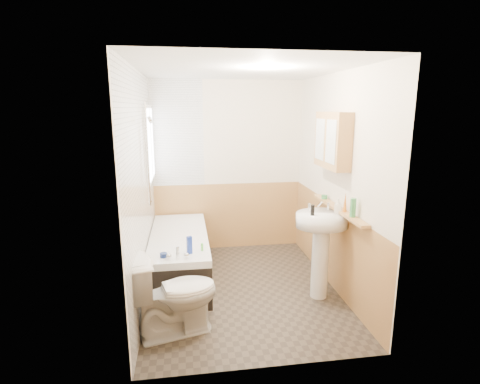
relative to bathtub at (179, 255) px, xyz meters
name	(u,v)px	position (x,y,z in m)	size (l,w,h in m)	color
floor	(242,289)	(0.73, -0.45, -0.30)	(2.80, 2.80, 0.00)	#312A22
ceiling	(242,69)	(0.73, -0.45, 2.20)	(2.80, 2.80, 0.00)	white
wall_back	(228,167)	(0.73, 0.96, 0.95)	(2.20, 0.02, 2.50)	#F1E1C7
wall_front	(270,224)	(0.73, -1.86, 0.95)	(2.20, 0.02, 2.50)	#F1E1C7
wall_left	(140,189)	(-0.38, -0.45, 0.95)	(0.02, 2.80, 2.50)	#F1E1C7
wall_right	(336,183)	(1.84, -0.45, 0.95)	(0.02, 2.80, 2.50)	#F1E1C7
wainscot_right	(331,244)	(1.82, -0.45, 0.20)	(0.01, 2.80, 1.00)	tan
wainscot_front	(268,312)	(0.73, -1.83, 0.20)	(2.20, 0.01, 1.00)	tan
wainscot_back	(228,216)	(0.73, 0.94, 0.20)	(2.20, 0.01, 1.00)	tan
tile_cladding_left	(142,189)	(-0.36, -0.45, 0.95)	(0.01, 2.80, 2.50)	white
tile_return_back	(177,134)	(0.01, 0.94, 1.45)	(0.75, 0.01, 1.50)	white
window	(150,144)	(-0.33, 0.50, 1.35)	(0.03, 0.79, 0.99)	white
bathtub	(179,255)	(0.00, 0.00, 0.00)	(0.70, 1.79, 0.71)	black
shower_riser	(148,146)	(-0.31, -0.09, 1.38)	(0.10, 0.08, 1.20)	silver
toilet	(175,294)	(-0.03, -1.23, 0.10)	(0.46, 0.82, 0.80)	white
sink	(321,238)	(1.57, -0.75, 0.41)	(0.58, 0.47, 1.11)	white
pine_shelf	(338,209)	(1.77, -0.70, 0.72)	(0.10, 1.33, 0.03)	tan
medicine_cabinet	(332,140)	(1.74, -0.50, 1.46)	(0.17, 0.69, 0.62)	tan
foam_can	(353,208)	(1.77, -1.06, 0.83)	(0.06, 0.06, 0.19)	#388447
green_bottle	(345,202)	(1.77, -0.87, 0.84)	(0.04, 0.04, 0.21)	orange
black_jar	(324,197)	(1.77, -0.28, 0.76)	(0.07, 0.07, 0.05)	#388447
soap_bottle	(338,210)	(1.73, -0.80, 0.73)	(0.07, 0.16, 0.07)	silver
clear_bottle	(313,210)	(1.43, -0.82, 0.75)	(0.04, 0.04, 0.11)	black
blue_gel	(189,245)	(0.12, -0.66, 0.37)	(0.05, 0.03, 0.20)	#19339E
cream_jar	(164,255)	(-0.15, -0.72, 0.30)	(0.08, 0.08, 0.05)	navy
orange_bottle	(202,247)	(0.26, -0.60, 0.31)	(0.03, 0.03, 0.09)	#59C647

